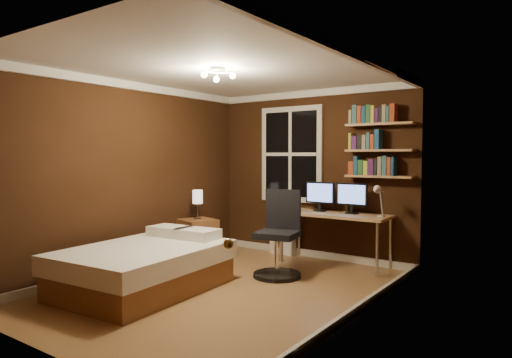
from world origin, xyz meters
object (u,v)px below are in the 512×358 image
Objects in this scene: bedside_lamp at (198,205)px; radiator at (283,235)px; monitor_right at (352,198)px; office_chair at (279,243)px; bed at (145,267)px; desk_lamp at (379,201)px; monitor_left at (320,197)px; nightstand at (198,239)px; desk at (335,218)px.

radiator is at bearing 49.07° from bedside_lamp.
monitor_right is at bearing -5.83° from radiator.
monitor_right is 0.40× the size of office_chair.
desk_lamp reaches higher than bed.
bed is 1.77× the size of office_chair.
bedside_lamp is at bearing 106.98° from bed.
monitor_left and monitor_right have the same top height.
nightstand is 0.97× the size of radiator.
monitor_left reaches higher than desk.
desk_lamp is at bearing -6.42° from desk.
office_chair is (-0.33, -0.93, -0.24)m from desk.
monitor_right is at bearing 23.12° from bedside_lamp.
radiator is 0.96m from monitor_left.
desk_lamp is at bearing 45.46° from bed.
desk is at bearing -160.73° from monitor_right.
bedside_lamp is at bearing 0.00° from nightstand.
desk_lamp is (2.50, 0.73, 0.66)m from nightstand.
desk_lamp is (0.66, -0.07, 0.28)m from desk.
desk is at bearing 23.57° from bedside_lamp.
monitor_left is at bearing -9.81° from radiator.
nightstand is at bearing -130.93° from radiator.
bed is at bearing -135.70° from office_chair.
bedside_lamp is at bearing -156.43° from desk.
bed is 2.53m from radiator.
radiator is 1.31m from office_chair.
desk_lamp is at bearing -9.26° from monitor_left.
desk_lamp is (2.50, 0.73, 0.15)m from bedside_lamp.
office_chair is at bearing -118.49° from monitor_right.
desk is at bearing 40.69° from nightstand.
nightstand is 0.54× the size of office_chair.
monitor_left is 0.94m from desk_lamp.
monitor_right is (2.05, 0.88, 0.65)m from nightstand.
bedside_lamp is 0.40× the size of office_chair.
nightstand is at bearing 0.00° from bedside_lamp.
monitor_left reaches higher than bed.
nightstand is 1.52m from office_chair.
bed is 3.02m from desk_lamp.
office_chair is (0.91, 1.39, 0.16)m from bed.
bedside_lamp is 2.60m from desk_lamp.
monitor_left is 0.40× the size of office_chair.
monitor_right is (2.05, 0.88, 0.14)m from bedside_lamp.
bedside_lamp is 0.99× the size of desk_lamp.
bed is 1.67m from office_chair.
bedside_lamp is (0.00, 0.00, 0.51)m from nightstand.
monitor_left reaches higher than bedside_lamp.
office_chair reaches higher than nightstand.
bed reaches higher than radiator.
desk is (1.24, 2.32, 0.40)m from bed.
radiator reaches higher than nightstand.
desk_lamp is (0.93, -0.15, 0.01)m from monitor_left.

